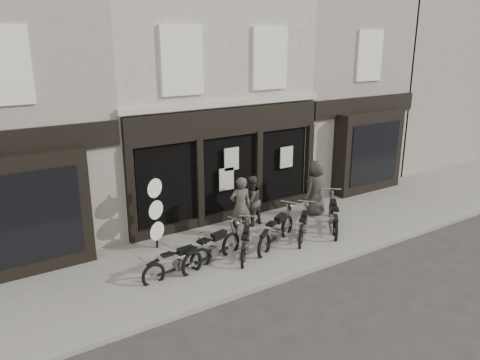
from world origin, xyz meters
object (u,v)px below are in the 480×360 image
motorcycle_2 (245,245)px  motorcycle_4 (303,228)px  man_right (316,188)px  man_left (240,206)px  motorcycle_3 (276,233)px  advert_sign_post (156,216)px  motorcycle_0 (179,264)px  man_centre (251,201)px  motorcycle_5 (333,218)px  motorcycle_1 (213,251)px

motorcycle_2 → motorcycle_4: motorcycle_4 is taller
motorcycle_2 → man_right: bearing=-32.5°
man_left → man_right: size_ratio=0.97×
motorcycle_3 → advert_sign_post: 3.59m
motorcycle_0 → man_right: (5.94, 1.34, 0.69)m
motorcycle_3 → advert_sign_post: bearing=123.3°
man_centre → motorcycle_5: bearing=129.4°
advert_sign_post → motorcycle_3: bearing=-50.8°
motorcycle_1 → advert_sign_post: size_ratio=0.96×
motorcycle_0 → motorcycle_2: (2.14, 0.07, -0.01)m
motorcycle_3 → motorcycle_4: size_ratio=1.33×
man_left → man_right: man_right is taller
man_centre → motorcycle_2: bearing=39.1°
motorcycle_3 → man_left: man_left is taller
motorcycle_2 → motorcycle_3: 1.15m
man_centre → advert_sign_post: advert_sign_post is taller
motorcycle_2 → man_right: size_ratio=0.87×
motorcycle_1 → motorcycle_2: size_ratio=1.33×
motorcycle_4 → motorcycle_5: size_ratio=0.82×
motorcycle_1 → motorcycle_3: (2.18, -0.01, 0.02)m
motorcycle_0 → motorcycle_4: motorcycle_0 is taller
motorcycle_5 → advert_sign_post: 5.71m
motorcycle_0 → man_centre: 3.95m
motorcycle_0 → man_left: size_ratio=1.10×
man_left → motorcycle_0: bearing=37.2°
man_left → man_centre: bearing=-133.4°
motorcycle_1 → man_right: bearing=-3.1°
motorcycle_1 → advert_sign_post: bearing=101.4°
man_left → motorcycle_3: bearing=126.9°
motorcycle_4 → motorcycle_1: bearing=136.0°
motorcycle_1 → motorcycle_4: size_ratio=1.36×
motorcycle_1 → man_centre: 2.94m
man_left → advert_sign_post: (-2.57, 0.53, 0.07)m
motorcycle_3 → motorcycle_2: bearing=154.1°
man_left → advert_sign_post: 2.63m
motorcycle_2 → man_left: 1.51m
motorcycle_4 → man_right: 2.13m
motorcycle_1 → man_left: man_left is taller
motorcycle_4 → motorcycle_0: bearing=137.7°
man_left → man_centre: size_ratio=1.12×
motorcycle_0 → motorcycle_4: size_ratio=1.26×
motorcycle_3 → man_right: (2.65, 1.23, 0.63)m
motorcycle_0 → motorcycle_2: size_ratio=1.24×
man_left → man_centre: (0.73, 0.50, -0.10)m
motorcycle_3 → motorcycle_1: bearing=151.6°
motorcycle_5 → motorcycle_4: bearing=128.9°
motorcycle_5 → man_centre: man_centre is taller
motorcycle_3 → man_left: size_ratio=1.16×
motorcycle_0 → motorcycle_1: (1.10, 0.12, 0.04)m
motorcycle_3 → man_left: bearing=86.3°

